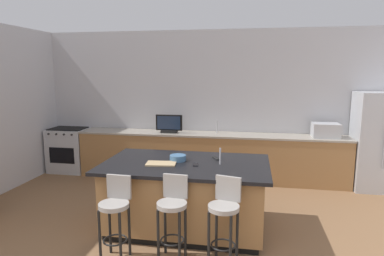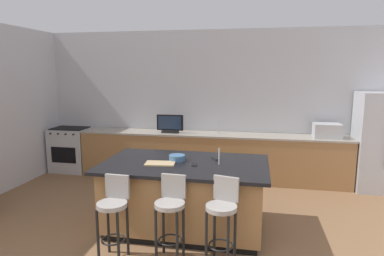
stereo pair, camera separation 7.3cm
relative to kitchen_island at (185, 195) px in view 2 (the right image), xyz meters
name	(u,v)px [view 2 (the right image)]	position (x,y,z in m)	size (l,w,h in m)	color
wall_back	(215,104)	(0.08, 2.59, 1.00)	(7.58, 0.12, 2.96)	#BCBCC1
counter_back	(210,156)	(0.04, 2.21, -0.01)	(5.29, 0.62, 0.92)	#9E7042
kitchen_island	(185,195)	(0.00, 0.00, 0.00)	(2.20, 1.32, 0.93)	black
refrigerator	(381,142)	(3.13, 2.17, 0.41)	(0.86, 0.73, 1.77)	#B7BABF
range_oven	(71,149)	(-3.00, 2.21, 0.00)	(0.79, 0.63, 0.94)	#B7BABF
microwave	(327,131)	(2.21, 2.21, 0.58)	(0.48, 0.36, 0.26)	#B7BABF
tv_monitor	(170,124)	(-0.77, 2.16, 0.62)	(0.53, 0.16, 0.36)	black
sink_faucet_back	(218,127)	(0.17, 2.31, 0.57)	(0.02, 0.02, 0.24)	#B2B2B7
sink_faucet_island	(219,156)	(0.46, 0.00, 0.57)	(0.02, 0.02, 0.22)	#B2B2B7
bar_stool_left	(114,210)	(-0.64, -0.88, 0.10)	(0.34, 0.34, 0.96)	gray
bar_stool_center	(171,210)	(0.00, -0.77, 0.11)	(0.34, 0.35, 0.97)	gray
bar_stool_right	(222,214)	(0.59, -0.79, 0.12)	(0.35, 0.37, 0.99)	gray
fruit_bowl	(177,158)	(-0.12, 0.08, 0.50)	(0.22, 0.22, 0.08)	#3F668C
cell_phone	(194,164)	(0.15, -0.08, 0.46)	(0.07, 0.15, 0.01)	black
tv_remote	(215,158)	(0.37, 0.26, 0.47)	(0.04, 0.17, 0.02)	black
cutting_board	(160,163)	(-0.30, -0.13, 0.47)	(0.39, 0.23, 0.02)	tan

